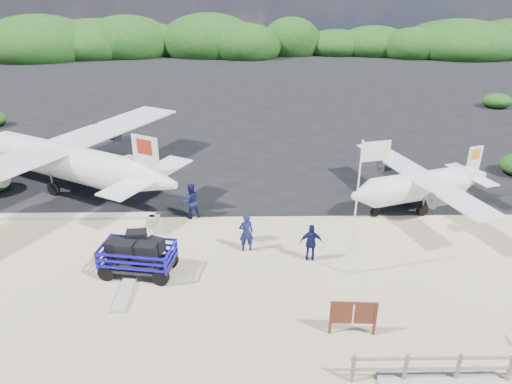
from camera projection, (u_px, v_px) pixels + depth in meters
ground at (248, 278)px, 17.60m from camera, size 160.00×160.00×0.00m
asphalt_apron at (248, 95)px, 44.71m from camera, size 90.00×50.00×0.04m
lagoon at (30, 258)px, 18.84m from camera, size 9.00×7.00×0.40m
vegetation_band at (248, 55)px, 67.29m from camera, size 124.00×8.00×4.40m
fence at (455, 380)px, 13.16m from camera, size 6.40×2.00×1.10m
baggage_cart at (140, 273)px, 17.91m from camera, size 3.23×2.16×1.50m
flagpole at (349, 274)px, 17.87m from camera, size 1.18×0.71×5.51m
signboard at (351, 334)px, 14.87m from camera, size 1.61×0.25×1.32m
crew_a at (246, 233)px, 19.05m from camera, size 0.70×0.54×1.72m
crew_b at (191, 201)px, 21.68m from camera, size 1.05×0.95×1.78m
crew_c at (311, 243)px, 18.41m from camera, size 0.97×0.43×1.63m
aircraft_large at (381, 112)px, 39.07m from camera, size 22.72×22.72×5.03m
aircraft_small at (102, 96)px, 44.50m from camera, size 9.92×9.92×2.85m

